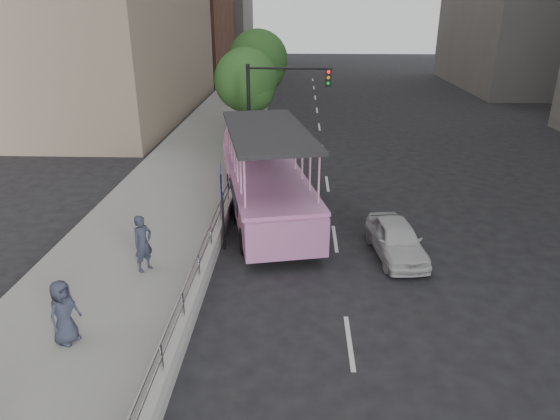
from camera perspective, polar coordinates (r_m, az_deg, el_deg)
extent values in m
plane|color=black|center=(14.56, 3.26, -10.00)|extent=(160.00, 160.00, 0.00)
cube|color=gray|center=(24.20, -10.77, 3.52)|extent=(5.50, 80.00, 0.30)
cube|color=#A0A09A|center=(16.31, -7.84, -4.50)|extent=(0.24, 30.00, 0.36)
cylinder|color=silver|center=(11.07, -13.40, -16.03)|extent=(0.07, 0.07, 0.70)
cylinder|color=silver|center=(12.65, -11.05, -10.49)|extent=(0.07, 0.07, 0.70)
cylinder|color=silver|center=(14.32, -9.30, -6.19)|extent=(0.07, 0.07, 0.70)
cylinder|color=silver|center=(16.08, -7.94, -2.81)|extent=(0.07, 0.07, 0.70)
cylinder|color=silver|center=(17.88, -6.86, -0.10)|extent=(0.07, 0.07, 0.70)
cylinder|color=silver|center=(19.72, -5.97, 2.11)|extent=(0.07, 0.07, 0.70)
cylinder|color=silver|center=(21.59, -5.24, 3.94)|extent=(0.07, 0.07, 0.70)
cylinder|color=silver|center=(23.48, -4.62, 5.47)|extent=(0.07, 0.07, 0.70)
cylinder|color=silver|center=(25.39, -4.10, 6.78)|extent=(0.07, 0.07, 0.70)
cylinder|color=silver|center=(16.08, -7.94, -2.81)|extent=(0.06, 22.00, 0.06)
cylinder|color=silver|center=(15.94, -8.00, -1.74)|extent=(0.06, 22.00, 0.06)
cylinder|color=black|center=(16.76, -3.92, -3.58)|extent=(0.56, 1.00, 0.95)
cylinder|color=black|center=(17.11, 3.81, -3.01)|extent=(0.56, 1.00, 0.95)
cylinder|color=black|center=(19.44, -4.83, 0.15)|extent=(0.56, 1.00, 0.95)
cylinder|color=black|center=(19.75, 1.87, 0.58)|extent=(0.56, 1.00, 0.95)
cylinder|color=black|center=(22.19, -5.51, 2.97)|extent=(0.56, 1.00, 0.95)
cylinder|color=black|center=(22.46, 0.38, 3.31)|extent=(0.56, 1.00, 0.95)
cube|color=pink|center=(19.54, -1.56, 2.24)|extent=(4.37, 8.97, 1.31)
cube|color=pink|center=(24.23, -3.28, 6.85)|extent=(2.98, 2.72, 1.64)
cylinder|color=pink|center=(25.01, -3.54, 8.08)|extent=(2.57, 1.23, 2.47)
cube|color=#AC6498|center=(15.47, 0.80, -3.35)|extent=(2.65, 0.91, 1.31)
cube|color=#AC6498|center=(19.31, -1.58, 4.25)|extent=(4.56, 9.31, 0.13)
cube|color=black|center=(18.43, -1.45, 9.07)|extent=(4.17, 7.36, 0.15)
cube|color=gray|center=(22.19, -2.79, 8.34)|extent=(2.41, 0.71, 1.10)
cube|color=pink|center=(22.72, -2.93, 7.85)|extent=(2.48, 1.51, 0.53)
imported|color=silver|center=(17.00, 13.15, -3.26)|extent=(1.88, 3.72, 1.22)
imported|color=#272B3A|center=(15.50, -15.39, -3.71)|extent=(0.72, 0.78, 1.78)
imported|color=#272B3A|center=(12.97, -23.50, -10.66)|extent=(0.78, 0.93, 1.63)
cylinder|color=black|center=(16.80, -6.55, -0.33)|extent=(0.09, 0.09, 2.70)
cube|color=navy|center=(16.40, -6.72, 3.33)|extent=(0.13, 0.66, 0.97)
cube|color=silver|center=(16.39, -6.62, 3.33)|extent=(0.08, 0.43, 0.59)
cylinder|color=black|center=(25.48, -3.57, 10.52)|extent=(0.18, 0.18, 5.20)
cylinder|color=black|center=(24.97, 1.05, 15.90)|extent=(4.20, 0.12, 0.12)
cube|color=black|center=(25.06, 5.54, 14.79)|extent=(0.28, 0.22, 0.85)
sphere|color=red|center=(24.89, 5.58, 15.44)|extent=(0.16, 0.16, 0.16)
cylinder|color=#362418|center=(29.15, -3.82, 9.88)|extent=(0.22, 0.22, 3.08)
sphere|color=#325D25|center=(28.74, -3.95, 14.60)|extent=(3.52, 3.52, 3.52)
sphere|color=#325D25|center=(28.48, -3.16, 13.43)|extent=(2.42, 2.42, 2.42)
cylinder|color=#362418|center=(34.96, -2.46, 12.31)|extent=(0.22, 0.22, 3.47)
sphere|color=#325D25|center=(34.59, -2.53, 16.76)|extent=(3.97, 3.97, 3.97)
sphere|color=#325D25|center=(34.33, -1.87, 15.69)|extent=(2.73, 2.73, 2.73)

